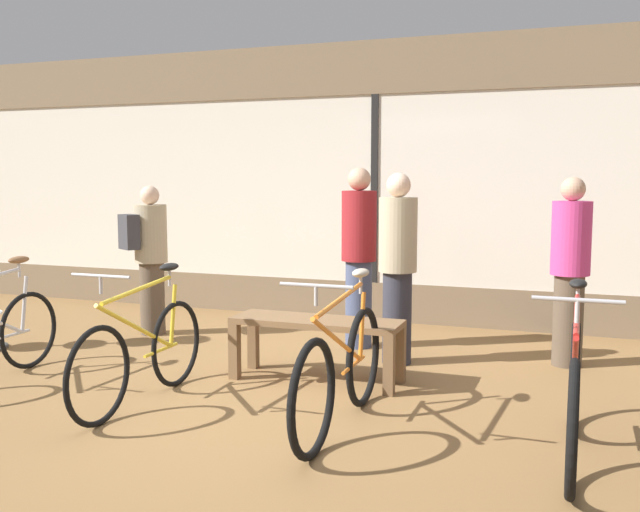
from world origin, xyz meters
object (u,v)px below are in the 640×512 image
bicycle_right (341,370)px  customer_near_rack (149,255)px  customer_by_window (570,268)px  bicycle_left (142,352)px  display_bench (317,330)px  bicycle_far_right (574,394)px  customer_mid_floor (398,264)px  customer_near_bench (359,253)px

bicycle_right → customer_near_rack: bearing=144.3°
customer_by_window → bicycle_left: bearing=-143.1°
display_bench → customer_by_window: customer_by_window is taller
bicycle_left → customer_near_rack: customer_near_rack is taller
bicycle_far_right → bicycle_right: bearing=178.9°
bicycle_far_right → display_bench: 2.24m
customer_mid_floor → display_bench: bearing=-122.1°
bicycle_left → bicycle_far_right: bicycle_far_right is taller
customer_mid_floor → customer_by_window: bearing=17.2°
customer_mid_floor → bicycle_right: bearing=-88.1°
bicycle_right → customer_mid_floor: customer_mid_floor is taller
customer_near_bench → customer_mid_floor: bearing=-43.1°
customer_near_rack → customer_near_bench: bearing=5.4°
bicycle_left → customer_by_window: size_ratio=1.00×
bicycle_right → bicycle_far_right: bearing=-1.1°
customer_by_window → customer_near_rack: bearing=-177.4°
bicycle_left → customer_mid_floor: customer_mid_floor is taller
bicycle_far_right → customer_by_window: bearing=91.8°
customer_near_bench → customer_near_rack: bearing=-174.6°
bicycle_far_right → display_bench: (-2.00, 1.02, 0.02)m
customer_near_rack → customer_near_bench: customer_near_bench is taller
customer_mid_floor → customer_near_bench: customer_near_bench is taller
bicycle_left → customer_by_window: (2.94, 2.21, 0.49)m
bicycle_far_right → customer_mid_floor: bearing=130.3°
bicycle_left → customer_near_bench: customer_near_bench is taller
bicycle_far_right → customer_near_bench: size_ratio=1.00×
bicycle_left → display_bench: bearing=44.5°
bicycle_right → customer_near_rack: size_ratio=1.13×
bicycle_far_right → customer_near_bench: 3.07m
customer_near_bench → customer_by_window: bearing=-0.7°
customer_mid_floor → bicycle_far_right: bearing=-49.7°
bicycle_left → customer_by_window: 3.71m
bicycle_left → display_bench: size_ratio=1.20×
customer_near_rack → customer_by_window: (4.19, 0.19, 0.03)m
bicycle_far_right → customer_near_bench: customer_near_bench is taller
bicycle_right → customer_mid_floor: size_ratio=1.04×
bicycle_far_right → bicycle_left: bearing=179.5°
display_bench → customer_by_window: 2.32m
bicycle_right → display_bench: bicycle_right is taller
bicycle_far_right → customer_mid_floor: (-1.51, 1.79, 0.50)m
bicycle_left → customer_near_bench: bearing=66.1°
bicycle_far_right → customer_near_rack: 4.75m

